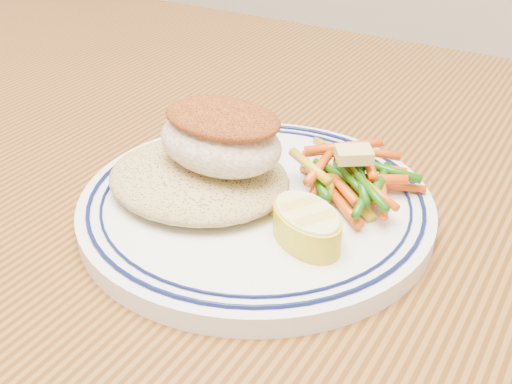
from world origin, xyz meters
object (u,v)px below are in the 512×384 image
object	(u,v)px
fish_fillet	(221,136)
vegetable_pile	(351,176)
rice_pilaf	(199,174)
lemon_wedge	(307,224)
dining_table	(221,305)
plate	(256,204)

from	to	relation	value
fish_fillet	vegetable_pile	world-z (taller)	fish_fillet
rice_pilaf	vegetable_pile	bearing A→B (deg)	29.41
fish_fillet	lemon_wedge	xyz separation A→B (m)	(0.08, -0.03, -0.03)
fish_fillet	dining_table	bearing A→B (deg)	-145.83
rice_pilaf	vegetable_pile	distance (m)	0.11
fish_fillet	vegetable_pile	xyz separation A→B (m)	(0.08, 0.05, -0.03)
plate	vegetable_pile	world-z (taller)	vegetable_pile
lemon_wedge	fish_fillet	bearing A→B (deg)	162.34
rice_pilaf	lemon_wedge	bearing A→B (deg)	-9.95
rice_pilaf	fish_fillet	size ratio (longest dim) A/B	1.37
dining_table	fish_fillet	bearing A→B (deg)	34.17
rice_pilaf	plate	bearing A→B (deg)	15.22
vegetable_pile	lemon_wedge	size ratio (longest dim) A/B	1.32
plate	vegetable_pile	bearing A→B (deg)	38.20
plate	rice_pilaf	bearing A→B (deg)	-164.78
dining_table	rice_pilaf	distance (m)	0.13
rice_pilaf	lemon_wedge	size ratio (longest dim) A/B	1.81
fish_fillet	lemon_wedge	world-z (taller)	fish_fillet
fish_fillet	vegetable_pile	bearing A→B (deg)	28.73
plate	rice_pilaf	size ratio (longest dim) A/B	1.87
plate	rice_pilaf	distance (m)	0.05
lemon_wedge	plate	bearing A→B (deg)	152.61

